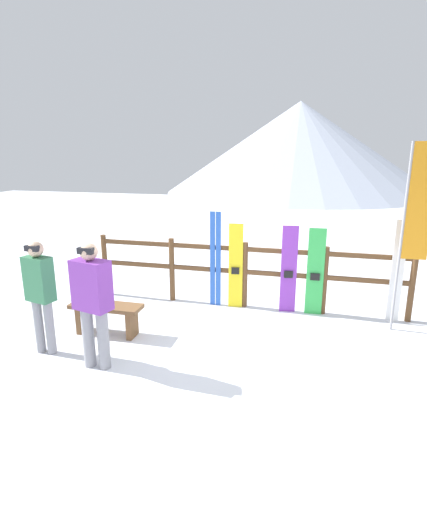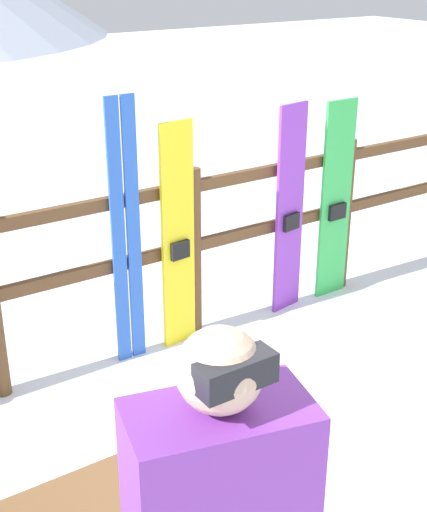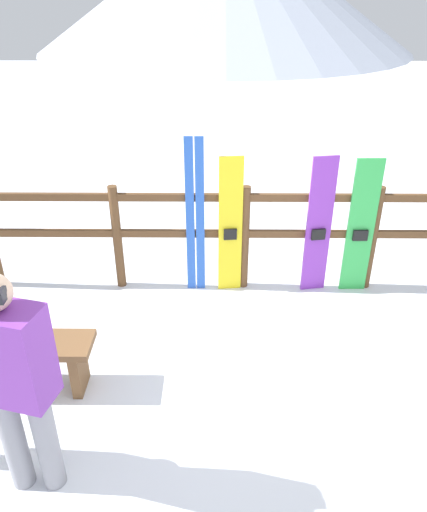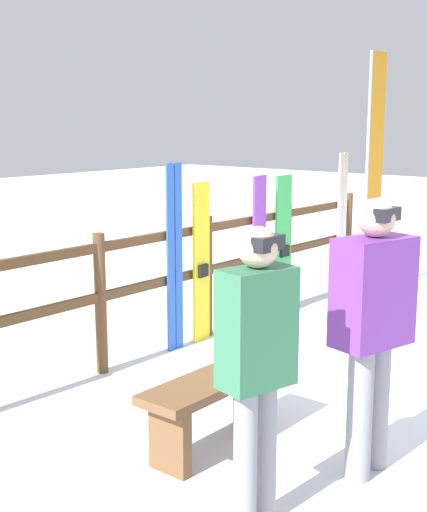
{
  "view_description": "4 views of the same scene",
  "coord_description": "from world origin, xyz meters",
  "px_view_note": "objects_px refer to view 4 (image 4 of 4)",
  "views": [
    {
      "loc": [
        1.09,
        -4.83,
        2.75
      ],
      "look_at": [
        -0.37,
        1.12,
        1.14
      ],
      "focal_mm": 28.0,
      "sensor_mm": 36.0,
      "label": 1
    },
    {
      "loc": [
        -2.35,
        -1.81,
        2.5
      ],
      "look_at": [
        -0.31,
        1.26,
        0.91
      ],
      "focal_mm": 50.0,
      "sensor_mm": 36.0,
      "label": 2
    },
    {
      "loc": [
        -0.3,
        -2.87,
        3.06
      ],
      "look_at": [
        -0.33,
        1.05,
        0.88
      ],
      "focal_mm": 35.0,
      "sensor_mm": 36.0,
      "label": 3
    },
    {
      "loc": [
        -5.22,
        -2.47,
        2.13
      ],
      "look_at": [
        -0.92,
        1.11,
        1.04
      ],
      "focal_mm": 50.0,
      "sensor_mm": 36.0,
      "label": 4
    }
  ],
  "objects_px": {
    "ski_pair_blue": "(175,258)",
    "snowboard_yellow": "(201,263)",
    "ski_pair_white": "(342,223)",
    "rental_flag": "(373,146)",
    "person_plaid_green": "(257,355)",
    "snowboard_purple": "(259,249)",
    "bench": "(214,398)",
    "person_purple": "(372,320)",
    "snowboard_green": "(283,245)"
  },
  "relations": [
    {
      "from": "rental_flag",
      "to": "person_plaid_green",
      "type": "bearing_deg",
      "value": -158.43
    },
    {
      "from": "bench",
      "to": "ski_pair_white",
      "type": "height_order",
      "value": "ski_pair_white"
    },
    {
      "from": "ski_pair_white",
      "to": "snowboard_green",
      "type": "bearing_deg",
      "value": -179.85
    },
    {
      "from": "ski_pair_blue",
      "to": "snowboard_yellow",
      "type": "relative_size",
      "value": 1.13
    },
    {
      "from": "rental_flag",
      "to": "bench",
      "type": "bearing_deg",
      "value": -164.47
    },
    {
      "from": "bench",
      "to": "person_purple",
      "type": "height_order",
      "value": "person_purple"
    },
    {
      "from": "person_plaid_green",
      "to": "snowboard_yellow",
      "type": "distance_m",
      "value": 3.25
    },
    {
      "from": "person_plaid_green",
      "to": "person_purple",
      "type": "relative_size",
      "value": 0.96
    },
    {
      "from": "snowboard_purple",
      "to": "ski_pair_white",
      "type": "relative_size",
      "value": 0.9
    },
    {
      "from": "person_purple",
      "to": "ski_pair_white",
      "type": "xyz_separation_m",
      "value": [
        4.03,
        2.5,
        -0.1
      ]
    },
    {
      "from": "bench",
      "to": "ski_pair_blue",
      "type": "relative_size",
      "value": 0.64
    },
    {
      "from": "bench",
      "to": "person_purple",
      "type": "xyz_separation_m",
      "value": [
        0.35,
        -0.92,
        0.61
      ]
    },
    {
      "from": "person_plaid_green",
      "to": "snowboard_yellow",
      "type": "bearing_deg",
      "value": 45.72
    },
    {
      "from": "bench",
      "to": "rental_flag",
      "type": "relative_size",
      "value": 0.39
    },
    {
      "from": "person_purple",
      "to": "ski_pair_blue",
      "type": "relative_size",
      "value": 0.97
    },
    {
      "from": "person_plaid_green",
      "to": "snowboard_green",
      "type": "xyz_separation_m",
      "value": [
        3.64,
        2.32,
        -0.19
      ]
    },
    {
      "from": "snowboard_yellow",
      "to": "ski_pair_white",
      "type": "distance_m",
      "value": 2.67
    },
    {
      "from": "snowboard_purple",
      "to": "snowboard_green",
      "type": "relative_size",
      "value": 1.01
    },
    {
      "from": "snowboard_yellow",
      "to": "snowboard_green",
      "type": "bearing_deg",
      "value": -0.0
    },
    {
      "from": "snowboard_purple",
      "to": "rental_flag",
      "type": "xyz_separation_m",
      "value": [
        1.78,
        -0.35,
        1.04
      ]
    },
    {
      "from": "ski_pair_white",
      "to": "rental_flag",
      "type": "height_order",
      "value": "rental_flag"
    },
    {
      "from": "snowboard_purple",
      "to": "ski_pair_blue",
      "type": "bearing_deg",
      "value": 179.85
    },
    {
      "from": "bench",
      "to": "person_purple",
      "type": "bearing_deg",
      "value": -69.18
    },
    {
      "from": "snowboard_yellow",
      "to": "ski_pair_white",
      "type": "relative_size",
      "value": 0.9
    },
    {
      "from": "person_plaid_green",
      "to": "ski_pair_white",
      "type": "relative_size",
      "value": 0.94
    },
    {
      "from": "snowboard_purple",
      "to": "ski_pair_white",
      "type": "bearing_deg",
      "value": 0.11
    },
    {
      "from": "person_purple",
      "to": "bench",
      "type": "bearing_deg",
      "value": 110.82
    },
    {
      "from": "bench",
      "to": "snowboard_yellow",
      "type": "distance_m",
      "value": 2.37
    },
    {
      "from": "snowboard_green",
      "to": "rental_flag",
      "type": "height_order",
      "value": "rental_flag"
    },
    {
      "from": "snowboard_yellow",
      "to": "snowboard_purple",
      "type": "xyz_separation_m",
      "value": [
        0.93,
        0.0,
        0.0
      ]
    },
    {
      "from": "snowboard_yellow",
      "to": "person_plaid_green",
      "type": "bearing_deg",
      "value": -134.28
    },
    {
      "from": "bench",
      "to": "ski_pair_white",
      "type": "distance_m",
      "value": 4.69
    },
    {
      "from": "person_purple",
      "to": "snowboard_yellow",
      "type": "bearing_deg",
      "value": 61.36
    },
    {
      "from": "person_purple",
      "to": "ski_pair_white",
      "type": "distance_m",
      "value": 4.75
    },
    {
      "from": "rental_flag",
      "to": "snowboard_green",
      "type": "bearing_deg",
      "value": 165.23
    },
    {
      "from": "snowboard_green",
      "to": "ski_pair_blue",
      "type": "bearing_deg",
      "value": 179.89
    },
    {
      "from": "snowboard_purple",
      "to": "snowboard_green",
      "type": "distance_m",
      "value": 0.45
    },
    {
      "from": "ski_pair_white",
      "to": "rental_flag",
      "type": "bearing_deg",
      "value": -82.06
    },
    {
      "from": "ski_pair_white",
      "to": "rental_flag",
      "type": "distance_m",
      "value": 1.02
    },
    {
      "from": "person_plaid_green",
      "to": "ski_pair_white",
      "type": "distance_m",
      "value": 5.45
    },
    {
      "from": "snowboard_purple",
      "to": "ski_pair_white",
      "type": "height_order",
      "value": "ski_pair_white"
    },
    {
      "from": "bench",
      "to": "snowboard_yellow",
      "type": "xyz_separation_m",
      "value": [
        1.71,
        1.58,
        0.42
      ]
    },
    {
      "from": "bench",
      "to": "snowboard_yellow",
      "type": "height_order",
      "value": "snowboard_yellow"
    },
    {
      "from": "ski_pair_blue",
      "to": "snowboard_purple",
      "type": "distance_m",
      "value": 1.31
    },
    {
      "from": "bench",
      "to": "ski_pair_white",
      "type": "bearing_deg",
      "value": 19.91
    },
    {
      "from": "snowboard_yellow",
      "to": "snowboard_purple",
      "type": "distance_m",
      "value": 0.93
    },
    {
      "from": "snowboard_yellow",
      "to": "rental_flag",
      "type": "bearing_deg",
      "value": -7.39
    },
    {
      "from": "person_purple",
      "to": "ski_pair_blue",
      "type": "height_order",
      "value": "ski_pair_blue"
    },
    {
      "from": "rental_flag",
      "to": "ski_pair_blue",
      "type": "bearing_deg",
      "value": 173.43
    },
    {
      "from": "ski_pair_blue",
      "to": "snowboard_yellow",
      "type": "bearing_deg",
      "value": -0.52
    }
  ]
}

